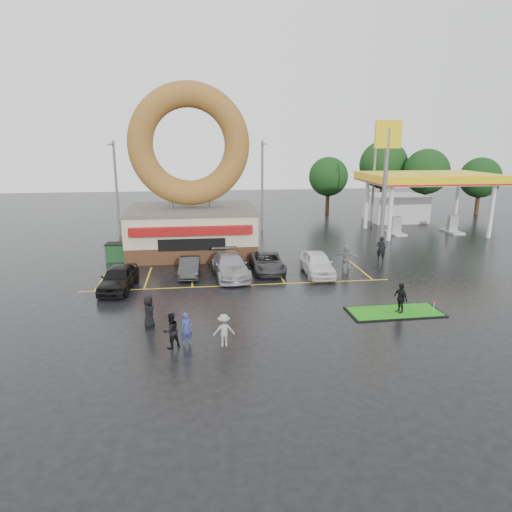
{
  "coord_description": "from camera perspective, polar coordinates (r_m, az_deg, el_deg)",
  "views": [
    {
      "loc": [
        -2.51,
        -24.43,
        9.12
      ],
      "look_at": [
        0.95,
        2.31,
        2.2
      ],
      "focal_mm": 32.0,
      "sensor_mm": 36.0,
      "label": 1
    }
  ],
  "objects": [
    {
      "name": "person_hoodie",
      "position": [
        20.85,
        -4.03,
        -9.25
      ],
      "size": [
        1.03,
        0.64,
        1.54
      ],
      "primitive_type": "imported",
      "rotation": [
        0.0,
        0.0,
        3.22
      ],
      "color": "gray",
      "rests_on": "ground"
    },
    {
      "name": "person_bystander",
      "position": [
        23.34,
        -13.25,
        -6.83
      ],
      "size": [
        0.6,
        0.86,
        1.66
      ],
      "primitive_type": "imported",
      "rotation": [
        0.0,
        0.0,
        1.47
      ],
      "color": "black",
      "rests_on": "ground"
    },
    {
      "name": "streetlight_right",
      "position": [
        50.1,
        14.52,
        8.98
      ],
      "size": [
        0.4,
        2.21,
        9.0
      ],
      "color": "slate",
      "rests_on": "ground"
    },
    {
      "name": "donut_shop",
      "position": [
        37.69,
        -8.13,
        7.16
      ],
      "size": [
        10.2,
        8.7,
        13.5
      ],
      "color": "#472B19",
      "rests_on": "ground"
    },
    {
      "name": "dumpster",
      "position": [
        36.73,
        -16.76,
        0.44
      ],
      "size": [
        1.86,
        1.3,
        1.3
      ],
      "primitive_type": "cube",
      "rotation": [
        0.0,
        0.0,
        -0.06
      ],
      "color": "#1B4823",
      "rests_on": "ground"
    },
    {
      "name": "car_black",
      "position": [
        29.58,
        -16.8,
        -2.62
      ],
      "size": [
        2.29,
        4.73,
        1.55
      ],
      "primitive_type": "imported",
      "rotation": [
        0.0,
        0.0,
        -0.1
      ],
      "color": "black",
      "rests_on": "ground"
    },
    {
      "name": "car_white",
      "position": [
        31.82,
        7.67,
        -0.91
      ],
      "size": [
        2.04,
        4.71,
        1.58
      ],
      "primitive_type": "imported",
      "rotation": [
        0.0,
        0.0,
        -0.04
      ],
      "color": "silver",
      "rests_on": "ground"
    },
    {
      "name": "tree_far_a",
      "position": [
        61.57,
        20.54,
        9.84
      ],
      "size": [
        5.6,
        5.6,
        8.0
      ],
      "color": "#332114",
      "rests_on": "ground"
    },
    {
      "name": "person_blue",
      "position": [
        21.21,
        -8.66,
        -8.99
      ],
      "size": [
        0.66,
        0.56,
        1.53
      ],
      "primitive_type": "imported",
      "rotation": [
        0.0,
        0.0,
        0.4
      ],
      "color": "navy",
      "rests_on": "ground"
    },
    {
      "name": "gas_station",
      "position": [
        50.94,
        19.07,
        7.51
      ],
      "size": [
        12.3,
        13.65,
        5.9
      ],
      "color": "silver",
      "rests_on": "ground"
    },
    {
      "name": "car_silver",
      "position": [
        31.11,
        -3.26,
        -1.19
      ],
      "size": [
        2.64,
        5.52,
        1.55
      ],
      "primitive_type": "imported",
      "rotation": [
        0.0,
        0.0,
        0.09
      ],
      "color": "#9A9A9F",
      "rests_on": "ground"
    },
    {
      "name": "putting_green",
      "position": [
        26.01,
        16.92,
        -6.7
      ],
      "size": [
        5.1,
        2.29,
        0.63
      ],
      "color": "black",
      "rests_on": "ground"
    },
    {
      "name": "person_cameraman",
      "position": [
        25.74,
        17.62,
        -5.07
      ],
      "size": [
        0.66,
        1.06,
        1.69
      ],
      "primitive_type": "imported",
      "rotation": [
        0.0,
        0.0,
        -1.3
      ],
      "color": "black",
      "rests_on": "ground"
    },
    {
      "name": "streetlight_mid",
      "position": [
        46.02,
        0.8,
        8.99
      ],
      "size": [
        0.4,
        2.21,
        9.0
      ],
      "color": "slate",
      "rests_on": "ground"
    },
    {
      "name": "car_grey",
      "position": [
        32.31,
        1.44,
        -0.8
      ],
      "size": [
        2.25,
        4.75,
        1.31
      ],
      "primitive_type": "imported",
      "rotation": [
        0.0,
        0.0,
        -0.02
      ],
      "color": "#323235",
      "rests_on": "ground"
    },
    {
      "name": "person_walker_near",
      "position": [
        33.52,
        11.22,
        -0.08
      ],
      "size": [
        1.67,
        1.38,
        1.8
      ],
      "primitive_type": "imported",
      "rotation": [
        0.0,
        0.0,
        2.54
      ],
      "color": "gray",
      "rests_on": "ground"
    },
    {
      "name": "person_blackjkt",
      "position": [
        21.0,
        -10.58,
        -9.15
      ],
      "size": [
        1.01,
        0.97,
        1.64
      ],
      "primitive_type": "imported",
      "rotation": [
        0.0,
        0.0,
        3.76
      ],
      "color": "black",
      "rests_on": "ground"
    },
    {
      "name": "tree_far_b",
      "position": [
        62.94,
        26.23,
        8.76
      ],
      "size": [
        4.9,
        4.9,
        7.0
      ],
      "color": "#332114",
      "rests_on": "ground"
    },
    {
      "name": "ground",
      "position": [
        26.2,
        -1.43,
        -5.98
      ],
      "size": [
        120.0,
        120.0,
        0.0
      ],
      "primitive_type": "plane",
      "color": "black",
      "rests_on": "ground"
    },
    {
      "name": "tree_far_c",
      "position": [
        63.45,
        15.65,
        10.91
      ],
      "size": [
        6.3,
        6.3,
        9.0
      ],
      "color": "#332114",
      "rests_on": "ground"
    },
    {
      "name": "person_walker_far",
      "position": [
        36.34,
        15.36,
        0.88
      ],
      "size": [
        0.83,
        0.74,
        1.9
      ],
      "primitive_type": "imported",
      "rotation": [
        0.0,
        0.0,
        2.63
      ],
      "color": "black",
      "rests_on": "ground"
    },
    {
      "name": "streetlight_left",
      "position": [
        45.19,
        -17.06,
        8.26
      ],
      "size": [
        0.4,
        2.21,
        9.0
      ],
      "color": "slate",
      "rests_on": "ground"
    },
    {
      "name": "car_dgrey",
      "position": [
        31.6,
        -8.3,
        -1.35
      ],
      "size": [
        1.54,
        3.88,
        1.26
      ],
      "primitive_type": "imported",
      "rotation": [
        0.0,
        0.0,
        -0.05
      ],
      "color": "#29292C",
      "rests_on": "ground"
    },
    {
      "name": "shell_sign",
      "position": [
        39.63,
        15.99,
        11.34
      ],
      "size": [
        2.2,
        0.36,
        10.6
      ],
      "color": "slate",
      "rests_on": "ground"
    },
    {
      "name": "tree_far_d",
      "position": [
        58.97,
        9.04,
        9.76
      ],
      "size": [
        4.9,
        4.9,
        7.0
      ],
      "color": "#332114",
      "rests_on": "ground"
    }
  ]
}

